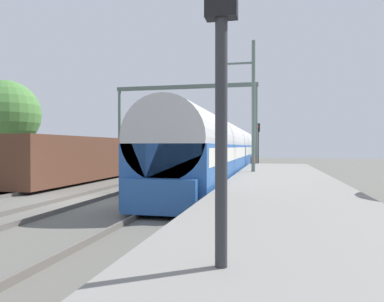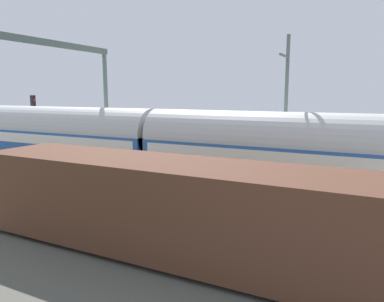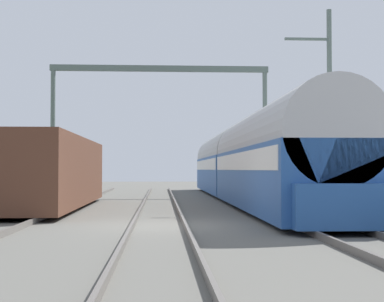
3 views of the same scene
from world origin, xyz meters
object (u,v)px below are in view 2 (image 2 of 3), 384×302
(railway_signal_far, at_px, (34,117))
(catenary_gantry, at_px, (26,78))
(person_crossing, at_px, (141,151))
(passenger_train, at_px, (155,143))
(freight_car, at_px, (167,206))

(railway_signal_far, height_order, catenary_gantry, catenary_gantry)
(person_crossing, xyz_separation_m, catenary_gantry, (-6.30, 2.86, 4.65))
(passenger_train, bearing_deg, catenary_gantry, 130.06)
(freight_car, xyz_separation_m, person_crossing, (10.68, 8.36, -0.44))
(person_crossing, height_order, railway_signal_far, railway_signal_far)
(passenger_train, bearing_deg, railway_signal_far, 81.19)
(freight_car, height_order, person_crossing, freight_car)
(person_crossing, distance_m, railway_signal_far, 10.23)
(passenger_train, xyz_separation_m, catenary_gantry, (-4.38, 5.21, 3.71))
(passenger_train, xyz_separation_m, person_crossing, (1.92, 2.35, -0.94))
(railway_signal_far, bearing_deg, passenger_train, -98.81)
(railway_signal_far, bearing_deg, catenary_gantry, -131.30)
(freight_car, height_order, catenary_gantry, catenary_gantry)
(passenger_train, relative_size, catenary_gantry, 2.50)
(person_crossing, relative_size, catenary_gantry, 0.13)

